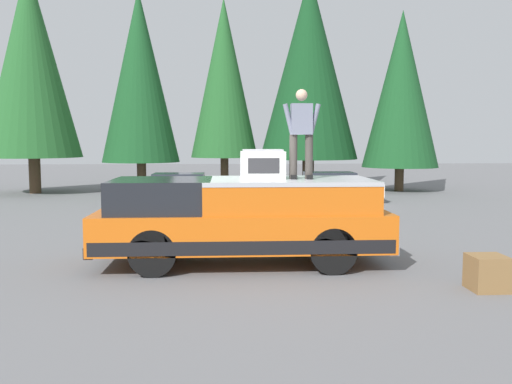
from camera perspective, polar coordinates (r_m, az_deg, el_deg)
ground_plane at (r=10.86m, az=-2.14°, el=-7.22°), size 90.00×90.00×0.00m
pickup_truck at (r=10.42m, az=-1.46°, el=-2.88°), size 2.01×5.54×1.65m
compressor_unit at (r=10.45m, az=0.69°, el=2.95°), size 0.65×0.84×0.56m
person_on_truck_bed at (r=10.35m, az=4.78°, el=6.36°), size 0.29×0.72×1.69m
parked_car_white at (r=21.25m, az=7.50°, el=0.52°), size 1.64×4.10×1.16m
parked_car_grey at (r=20.51m, az=-8.31°, el=0.33°), size 1.64×4.10×1.16m
wooden_crate at (r=9.47m, az=23.12°, el=-7.81°), size 0.56×0.56×0.56m
conifer_far_left at (r=26.51m, az=15.01°, el=10.34°), size 3.52×3.52×8.36m
conifer_left at (r=26.96m, az=5.59°, el=12.94°), size 4.76×4.76×10.37m
conifer_center_left at (r=26.97m, az=-3.38°, el=11.80°), size 3.27×3.27×9.23m
conifer_center_right at (r=26.81m, az=-12.11°, el=11.78°), size 3.67×3.67×9.47m
conifer_right at (r=26.72m, az=-22.60°, el=12.54°), size 4.24×4.24×10.16m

